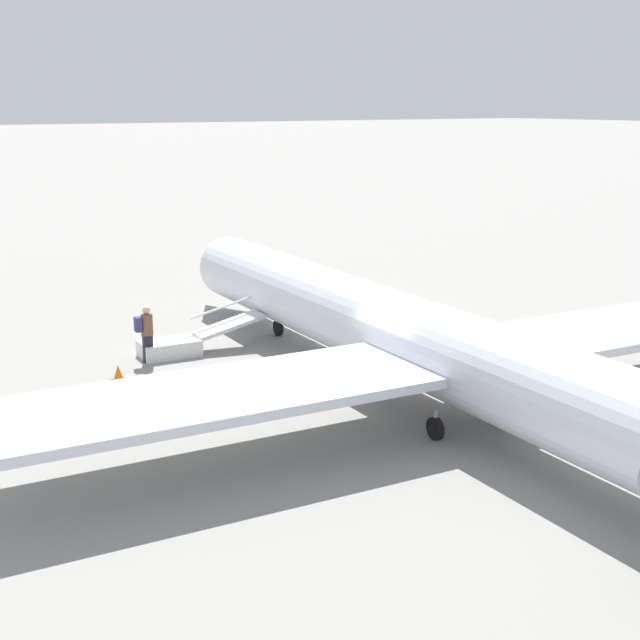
{
  "coord_description": "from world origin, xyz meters",
  "views": [
    {
      "loc": [
        -17.32,
        14.0,
        7.68
      ],
      "look_at": [
        3.68,
        0.47,
        1.54
      ],
      "focal_mm": 50.0,
      "sensor_mm": 36.0,
      "label": 1
    }
  ],
  "objects": [
    {
      "name": "airplane_main",
      "position": [
        -0.85,
        0.06,
        1.73
      ],
      "size": [
        29.64,
        22.77,
        5.8
      ],
      "rotation": [
        0.0,
        0.0,
        -0.07
      ],
      "color": "silver",
      "rests_on": "ground"
    },
    {
      "name": "passenger",
      "position": [
        7.28,
        4.38,
        1.0
      ],
      "size": [
        0.36,
        0.55,
        1.74
      ],
      "rotation": [
        0.0,
        0.0,
        -1.64
      ],
      "color": "#23232D",
      "rests_on": "ground"
    },
    {
      "name": "boarding_stairs",
      "position": [
        7.51,
        3.14,
        0.35
      ],
      "size": [
        1.28,
        4.07,
        1.52
      ],
      "rotation": [
        0.0,
        0.0,
        -1.64
      ],
      "color": "silver",
      "rests_on": "ground"
    },
    {
      "name": "ground_plane",
      "position": [
        0.0,
        0.0,
        0.0
      ],
      "size": [
        600.0,
        600.0,
        0.0
      ],
      "primitive_type": "plane",
      "color": "gray"
    },
    {
      "name": "traffic_cone_near_stairs",
      "position": [
        5.91,
        5.8,
        0.22
      ],
      "size": [
        0.43,
        0.43,
        0.48
      ],
      "color": "black",
      "rests_on": "ground"
    }
  ]
}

